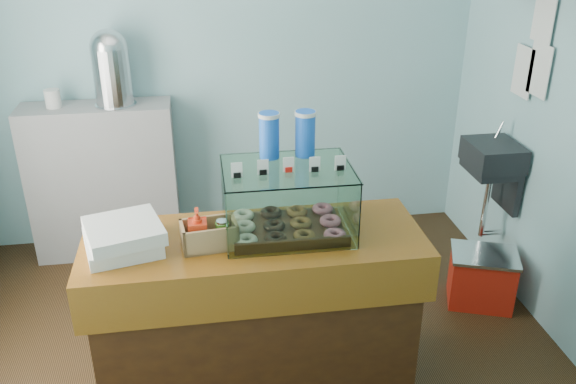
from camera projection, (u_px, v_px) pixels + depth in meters
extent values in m
plane|color=black|center=(253.00, 354.00, 3.46)|extent=(3.50, 3.50, 0.00)
cube|color=#7FB5B9|center=(226.00, 50.00, 4.20)|extent=(3.50, 0.04, 2.80)
cube|color=#7FB5B9|center=(303.00, 308.00, 1.52)|extent=(3.50, 0.04, 2.80)
cube|color=black|center=(493.00, 155.00, 3.78)|extent=(0.30, 0.35, 0.15)
cube|color=black|center=(508.00, 183.00, 3.89)|extent=(0.04, 0.30, 0.35)
cylinder|color=silver|center=(499.00, 130.00, 3.83)|extent=(0.02, 0.02, 0.12)
cylinder|color=silver|center=(485.00, 205.00, 3.93)|extent=(0.04, 0.04, 0.45)
cube|color=silver|center=(539.00, 70.00, 3.48)|extent=(0.01, 0.21, 0.30)
cube|color=silver|center=(523.00, 72.00, 3.65)|extent=(0.01, 0.21, 0.30)
cube|color=silver|center=(544.00, 15.00, 3.40)|extent=(0.01, 0.21, 0.30)
cube|color=#3D1F0B|center=(257.00, 321.00, 3.05)|extent=(1.50, 0.56, 0.84)
cube|color=#50200A|center=(254.00, 243.00, 2.86)|extent=(1.60, 0.60, 0.06)
cube|color=#50200A|center=(262.00, 299.00, 2.66)|extent=(1.60, 0.04, 0.18)
cube|color=gray|center=(104.00, 181.00, 4.27)|extent=(1.00, 0.32, 1.10)
cube|color=#341B0F|center=(287.00, 229.00, 2.90)|extent=(0.53, 0.38, 0.02)
torus|color=beige|center=(247.00, 241.00, 2.75)|extent=(0.10, 0.10, 0.03)
torus|color=black|center=(277.00, 238.00, 2.77)|extent=(0.10, 0.10, 0.03)
torus|color=brown|center=(306.00, 236.00, 2.78)|extent=(0.10, 0.10, 0.03)
torus|color=#D76588|center=(335.00, 234.00, 2.80)|extent=(0.10, 0.10, 0.03)
torus|color=beige|center=(244.00, 227.00, 2.86)|extent=(0.10, 0.10, 0.03)
torus|color=black|center=(273.00, 225.00, 2.88)|extent=(0.10, 0.10, 0.03)
torus|color=brown|center=(301.00, 223.00, 2.90)|extent=(0.10, 0.10, 0.03)
torus|color=#D76588|center=(329.00, 221.00, 2.92)|extent=(0.10, 0.10, 0.03)
torus|color=beige|center=(242.00, 215.00, 2.98)|extent=(0.10, 0.10, 0.03)
torus|color=black|center=(270.00, 213.00, 2.99)|extent=(0.10, 0.10, 0.03)
torus|color=brown|center=(297.00, 211.00, 3.01)|extent=(0.10, 0.10, 0.03)
torus|color=#D76588|center=(324.00, 209.00, 3.03)|extent=(0.10, 0.10, 0.03)
cube|color=white|center=(294.00, 222.00, 2.65)|extent=(0.59, 0.01, 0.32)
cube|color=white|center=(281.00, 182.00, 3.03)|extent=(0.59, 0.01, 0.32)
cube|color=white|center=(224.00, 205.00, 2.80)|extent=(0.01, 0.43, 0.32)
cube|color=white|center=(349.00, 197.00, 2.87)|extent=(0.01, 0.43, 0.32)
cube|color=white|center=(287.00, 169.00, 2.77)|extent=(0.60, 0.44, 0.01)
cube|color=silver|center=(237.00, 168.00, 2.67)|extent=(0.05, 0.00, 0.07)
cube|color=black|center=(237.00, 173.00, 2.68)|extent=(0.03, 0.02, 0.02)
cube|color=silver|center=(263.00, 167.00, 2.69)|extent=(0.05, 0.00, 0.07)
cube|color=black|center=(263.00, 172.00, 2.70)|extent=(0.03, 0.02, 0.02)
cube|color=silver|center=(289.00, 165.00, 2.70)|extent=(0.05, 0.00, 0.07)
cube|color=red|center=(289.00, 170.00, 2.71)|extent=(0.03, 0.02, 0.02)
cube|color=silver|center=(315.00, 164.00, 2.72)|extent=(0.05, 0.00, 0.07)
cube|color=black|center=(315.00, 169.00, 2.73)|extent=(0.03, 0.02, 0.02)
cube|color=silver|center=(340.00, 162.00, 2.74)|extent=(0.05, 0.00, 0.07)
cube|color=black|center=(340.00, 167.00, 2.75)|extent=(0.03, 0.02, 0.02)
cylinder|color=blue|center=(269.00, 135.00, 2.84)|extent=(0.09, 0.09, 0.22)
cylinder|color=silver|center=(269.00, 115.00, 2.79)|extent=(0.10, 0.10, 0.02)
cylinder|color=blue|center=(305.00, 134.00, 2.86)|extent=(0.09, 0.09, 0.22)
cylinder|color=silver|center=(305.00, 113.00, 2.82)|extent=(0.10, 0.10, 0.02)
cube|color=#A17F50|center=(210.00, 245.00, 2.77)|extent=(0.27, 0.18, 0.01)
cube|color=#A17F50|center=(212.00, 242.00, 2.69)|extent=(0.25, 0.04, 0.12)
cube|color=#A17F50|center=(207.00, 228.00, 2.81)|extent=(0.25, 0.04, 0.12)
cube|color=#A17F50|center=(183.00, 238.00, 2.72)|extent=(0.03, 0.15, 0.12)
cube|color=#A17F50|center=(235.00, 231.00, 2.78)|extent=(0.03, 0.15, 0.12)
imported|color=red|center=(198.00, 227.00, 2.72)|extent=(0.09, 0.09, 0.19)
cylinder|color=#468724|center=(222.00, 233.00, 2.76)|extent=(0.06, 0.06, 0.10)
cylinder|color=silver|center=(222.00, 222.00, 2.74)|extent=(0.05, 0.05, 0.01)
cube|color=silver|center=(123.00, 243.00, 2.74)|extent=(0.38, 0.38, 0.06)
cube|color=silver|center=(124.00, 231.00, 2.71)|extent=(0.39, 0.39, 0.06)
cylinder|color=silver|center=(116.00, 104.00, 4.05)|extent=(0.27, 0.27, 0.01)
cylinder|color=silver|center=(112.00, 76.00, 3.96)|extent=(0.24, 0.24, 0.37)
sphere|color=silver|center=(109.00, 48.00, 3.89)|extent=(0.24, 0.24, 0.24)
cube|color=red|center=(481.00, 279.00, 3.84)|extent=(0.46, 0.40, 0.34)
cube|color=silver|center=(485.00, 255.00, 3.77)|extent=(0.48, 0.43, 0.02)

